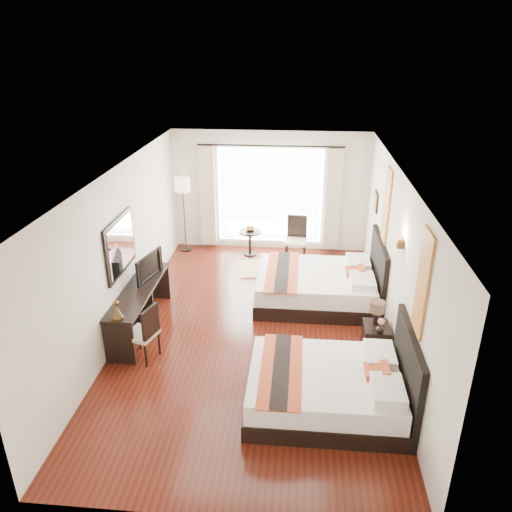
# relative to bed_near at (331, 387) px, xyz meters

# --- Properties ---
(floor) EXTENTS (4.50, 7.50, 0.01)m
(floor) POSITION_rel_bed_near_xyz_m (-1.23, 1.85, -0.32)
(floor) COLOR #39130A
(floor) RESTS_ON ground
(ceiling) EXTENTS (4.50, 7.50, 0.02)m
(ceiling) POSITION_rel_bed_near_xyz_m (-1.23, 1.85, 2.47)
(ceiling) COLOR white
(ceiling) RESTS_ON wall_headboard
(wall_headboard) EXTENTS (0.01, 7.50, 2.80)m
(wall_headboard) POSITION_rel_bed_near_xyz_m (1.02, 1.85, 1.08)
(wall_headboard) COLOR silver
(wall_headboard) RESTS_ON floor
(wall_desk) EXTENTS (0.01, 7.50, 2.80)m
(wall_desk) POSITION_rel_bed_near_xyz_m (-3.47, 1.85, 1.08)
(wall_desk) COLOR silver
(wall_desk) RESTS_ON floor
(wall_window) EXTENTS (4.50, 0.01, 2.80)m
(wall_window) POSITION_rel_bed_near_xyz_m (-1.23, 5.60, 1.08)
(wall_window) COLOR silver
(wall_window) RESTS_ON floor
(wall_entry) EXTENTS (4.50, 0.01, 2.80)m
(wall_entry) POSITION_rel_bed_near_xyz_m (-1.23, -1.89, 1.08)
(wall_entry) COLOR silver
(wall_entry) RESTS_ON floor
(window_glass) EXTENTS (2.40, 0.02, 2.20)m
(window_glass) POSITION_rel_bed_near_xyz_m (-1.23, 5.58, 0.98)
(window_glass) COLOR white
(window_glass) RESTS_ON wall_window
(sheer_curtain) EXTENTS (2.30, 0.02, 2.10)m
(sheer_curtain) POSITION_rel_bed_near_xyz_m (-1.23, 5.52, 0.98)
(sheer_curtain) COLOR white
(sheer_curtain) RESTS_ON wall_window
(drape_left) EXTENTS (0.35, 0.14, 2.35)m
(drape_left) POSITION_rel_bed_near_xyz_m (-2.68, 5.48, 0.96)
(drape_left) COLOR #B6AE8D
(drape_left) RESTS_ON floor
(drape_right) EXTENTS (0.35, 0.14, 2.35)m
(drape_right) POSITION_rel_bed_near_xyz_m (0.22, 5.48, 0.96)
(drape_right) COLOR #B6AE8D
(drape_right) RESTS_ON floor
(art_panel_near) EXTENTS (0.03, 0.50, 1.35)m
(art_panel_near) POSITION_rel_bed_near_xyz_m (1.00, 0.00, 1.63)
(art_panel_near) COLOR maroon
(art_panel_near) RESTS_ON wall_headboard
(art_panel_far) EXTENTS (0.03, 0.50, 1.35)m
(art_panel_far) POSITION_rel_bed_near_xyz_m (1.00, 3.00, 1.63)
(art_panel_far) COLOR maroon
(art_panel_far) RESTS_ON wall_headboard
(wall_sconce) EXTENTS (0.10, 0.14, 0.14)m
(wall_sconce) POSITION_rel_bed_near_xyz_m (0.96, 1.37, 1.60)
(wall_sconce) COLOR #49331A
(wall_sconce) RESTS_ON wall_headboard
(mirror_frame) EXTENTS (0.04, 1.25, 0.95)m
(mirror_frame) POSITION_rel_bed_near_xyz_m (-3.45, 1.76, 1.23)
(mirror_frame) COLOR black
(mirror_frame) RESTS_ON wall_desk
(mirror_glass) EXTENTS (0.01, 1.12, 0.82)m
(mirror_glass) POSITION_rel_bed_near_xyz_m (-3.42, 1.76, 1.23)
(mirror_glass) COLOR white
(mirror_glass) RESTS_ON mirror_frame
(bed_near) EXTENTS (2.16, 1.68, 1.22)m
(bed_near) POSITION_rel_bed_near_xyz_m (0.00, 0.00, 0.00)
(bed_near) COLOR black
(bed_near) RESTS_ON floor
(bed_far) EXTENTS (2.31, 1.80, 1.30)m
(bed_far) POSITION_rel_bed_near_xyz_m (-0.07, 3.00, 0.02)
(bed_far) COLOR black
(bed_far) RESTS_ON floor
(nightstand) EXTENTS (0.41, 0.50, 0.49)m
(nightstand) POSITION_rel_bed_near_xyz_m (0.77, 1.37, -0.07)
(nightstand) COLOR black
(nightstand) RESTS_ON floor
(table_lamp) EXTENTS (0.24, 0.24, 0.37)m
(table_lamp) POSITION_rel_bed_near_xyz_m (0.76, 1.46, 0.44)
(table_lamp) COLOR black
(table_lamp) RESTS_ON nightstand
(vase) EXTENTS (0.14, 0.14, 0.14)m
(vase) POSITION_rel_bed_near_xyz_m (0.79, 1.19, 0.25)
(vase) COLOR black
(vase) RESTS_ON nightstand
(console_desk) EXTENTS (0.50, 2.20, 0.76)m
(console_desk) POSITION_rel_bed_near_xyz_m (-3.22, 1.76, 0.06)
(console_desk) COLOR black
(console_desk) RESTS_ON floor
(television) EXTENTS (0.31, 0.82, 0.47)m
(television) POSITION_rel_bed_near_xyz_m (-3.20, 2.19, 0.68)
(television) COLOR black
(television) RESTS_ON console_desk
(bronze_figurine) EXTENTS (0.24, 0.24, 0.28)m
(bronze_figurine) POSITION_rel_bed_near_xyz_m (-3.22, 0.76, 0.58)
(bronze_figurine) COLOR #49331A
(bronze_figurine) RESTS_ON console_desk
(desk_chair) EXTENTS (0.55, 0.55, 0.95)m
(desk_chair) POSITION_rel_bed_near_xyz_m (-2.90, 0.86, -0.03)
(desk_chair) COLOR #C7B099
(desk_chair) RESTS_ON floor
(floor_lamp) EXTENTS (0.36, 0.36, 1.78)m
(floor_lamp) POSITION_rel_bed_near_xyz_m (-3.20, 5.24, 1.19)
(floor_lamp) COLOR black
(floor_lamp) RESTS_ON floor
(side_table) EXTENTS (0.51, 0.51, 0.59)m
(side_table) POSITION_rel_bed_near_xyz_m (-1.65, 5.13, -0.02)
(side_table) COLOR black
(side_table) RESTS_ON floor
(fruit_bowl) EXTENTS (0.27, 0.27, 0.06)m
(fruit_bowl) POSITION_rel_bed_near_xyz_m (-1.64, 5.16, 0.30)
(fruit_bowl) COLOR #4B2E1B
(fruit_bowl) RESTS_ON side_table
(window_chair) EXTENTS (0.51, 0.51, 1.02)m
(window_chair) POSITION_rel_bed_near_xyz_m (-0.58, 4.90, -0.00)
(window_chair) COLOR #C7B099
(window_chair) RESTS_ON floor
(jute_rug) EXTENTS (1.54, 1.20, 0.01)m
(jute_rug) POSITION_rel_bed_near_xyz_m (-1.18, 4.42, -0.31)
(jute_rug) COLOR tan
(jute_rug) RESTS_ON floor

